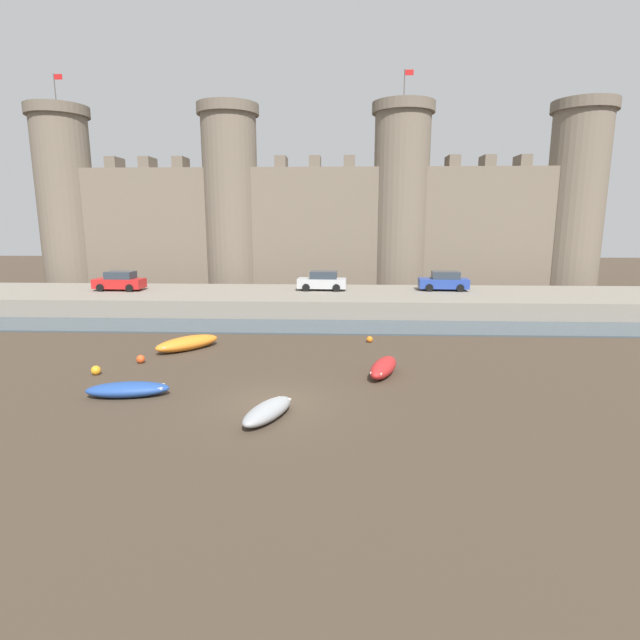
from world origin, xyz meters
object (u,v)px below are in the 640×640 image
object	(u,v)px
rowboat_near_channel_right	(268,411)
car_quay_west	(120,281)
rowboat_midflat_right	(383,367)
car_quay_centre_west	(444,281)
mooring_buoy_near_shore	(370,339)
rowboat_near_channel_left	(187,343)
rowboat_foreground_right	(128,389)
mooring_buoy_off_centre	(141,359)
car_quay_centre_east	(322,281)
mooring_buoy_mid_mud	(96,370)

from	to	relation	value
rowboat_near_channel_right	car_quay_west	world-z (taller)	car_quay_west
rowboat_midflat_right	car_quay_centre_west	distance (m)	20.59
car_quay_west	rowboat_near_channel_right	bearing A→B (deg)	-55.94
rowboat_midflat_right	mooring_buoy_near_shore	size ratio (longest dim) A/B	8.64
rowboat_near_channel_left	rowboat_foreground_right	bearing A→B (deg)	-91.38
rowboat_foreground_right	rowboat_midflat_right	bearing A→B (deg)	17.17
mooring_buoy_off_centre	rowboat_near_channel_left	bearing A→B (deg)	59.49
rowboat_midflat_right	car_quay_centre_west	xyz separation A→B (m)	(6.64, 19.41, 1.77)
mooring_buoy_off_centre	car_quay_centre_east	world-z (taller)	car_quay_centre_east
mooring_buoy_near_shore	mooring_buoy_off_centre	bearing A→B (deg)	-157.73
rowboat_midflat_right	mooring_buoy_mid_mud	world-z (taller)	rowboat_midflat_right
rowboat_near_channel_right	car_quay_centre_east	xyz separation A→B (m)	(1.10, 24.65, 1.85)
rowboat_near_channel_right	mooring_buoy_mid_mud	world-z (taller)	rowboat_near_channel_right
rowboat_near_channel_left	car_quay_centre_east	xyz separation A→B (m)	(7.17, 14.79, 1.78)
mooring_buoy_near_shore	mooring_buoy_mid_mud	bearing A→B (deg)	-152.57
rowboat_midflat_right	mooring_buoy_mid_mud	distance (m)	13.85
mooring_buoy_mid_mud	rowboat_near_channel_right	bearing A→B (deg)	-29.13
rowboat_near_channel_left	rowboat_near_channel_right	xyz separation A→B (m)	(6.07, -9.86, -0.07)
mooring_buoy_near_shore	rowboat_foreground_right	bearing A→B (deg)	-137.25
mooring_buoy_mid_mud	mooring_buoy_off_centre	distance (m)	2.46
rowboat_near_channel_right	car_quay_centre_east	distance (m)	24.75
mooring_buoy_mid_mud	car_quay_centre_east	world-z (taller)	car_quay_centre_east
rowboat_near_channel_left	mooring_buoy_near_shore	size ratio (longest dim) A/B	9.84
rowboat_near_channel_left	rowboat_near_channel_right	bearing A→B (deg)	-58.39
mooring_buoy_mid_mud	car_quay_centre_east	bearing A→B (deg)	62.56
rowboat_foreground_right	mooring_buoy_off_centre	xyz separation A→B (m)	(-1.44, 4.93, -0.11)
rowboat_midflat_right	mooring_buoy_mid_mud	xyz separation A→B (m)	(-13.84, -0.52, -0.18)
rowboat_near_channel_left	car_quay_west	bearing A→B (deg)	125.71
rowboat_midflat_right	car_quay_centre_east	size ratio (longest dim) A/B	0.79
rowboat_midflat_right	mooring_buoy_near_shore	distance (m)	6.52
rowboat_near_channel_left	car_quay_centre_west	xyz separation A→B (m)	(17.48, 15.12, 1.78)
car_quay_centre_west	car_quay_west	bearing A→B (deg)	-177.53
rowboat_near_channel_right	mooring_buoy_off_centre	xyz separation A→B (m)	(-7.70, 7.10, -0.12)
rowboat_midflat_right	mooring_buoy_off_centre	xyz separation A→B (m)	(-12.47, 1.53, -0.19)
mooring_buoy_off_centre	mooring_buoy_near_shore	bearing A→B (deg)	22.27
car_quay_west	mooring_buoy_off_centre	bearing A→B (deg)	-63.33
car_quay_centre_west	car_quay_west	distance (m)	27.52
rowboat_midflat_right	rowboat_near_channel_right	bearing A→B (deg)	-130.56
rowboat_midflat_right	mooring_buoy_near_shore	world-z (taller)	rowboat_midflat_right
rowboat_foreground_right	rowboat_near_channel_right	xyz separation A→B (m)	(6.26, -2.17, 0.01)
rowboat_near_channel_left	car_quay_centre_east	world-z (taller)	car_quay_centre_east
mooring_buoy_mid_mud	car_quay_centre_west	bearing A→B (deg)	44.21
car_quay_centre_west	car_quay_west	xyz separation A→B (m)	(-27.50, -1.19, 0.00)
rowboat_near_channel_left	rowboat_near_channel_right	world-z (taller)	rowboat_near_channel_left
mooring_buoy_near_shore	car_quay_centre_east	bearing A→B (deg)	104.99
car_quay_west	mooring_buoy_mid_mud	bearing A→B (deg)	-69.47
rowboat_near_channel_right	mooring_buoy_off_centre	size ratio (longest dim) A/B	7.24
rowboat_near_channel_right	car_quay_centre_east	size ratio (longest dim) A/B	0.76
mooring_buoy_mid_mud	mooring_buoy_near_shore	distance (m)	15.25
rowboat_foreground_right	rowboat_midflat_right	distance (m)	11.54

